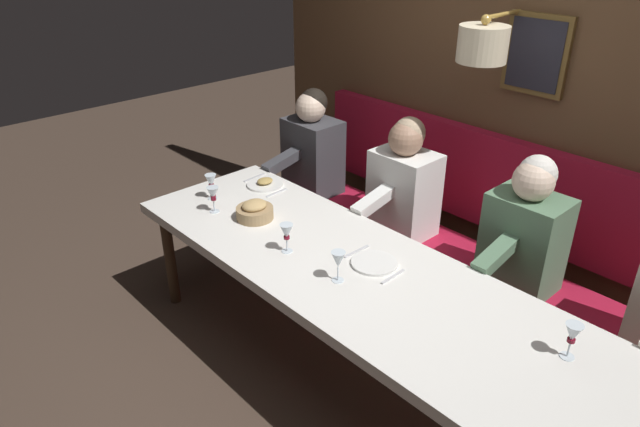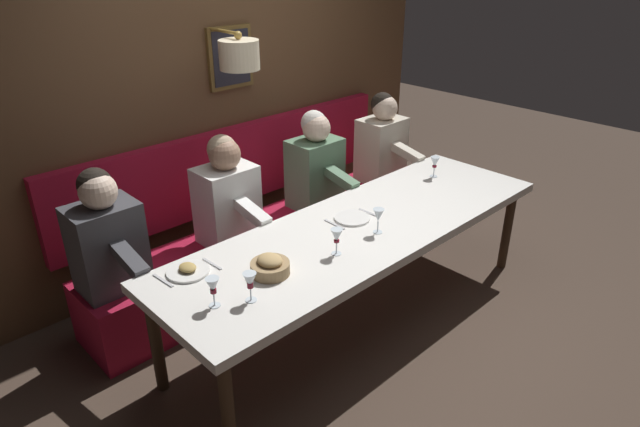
# 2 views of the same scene
# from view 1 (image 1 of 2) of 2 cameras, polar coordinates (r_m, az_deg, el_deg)

# --- Properties ---
(ground_plane) EXTENTS (12.00, 12.00, 0.00)m
(ground_plane) POSITION_cam_1_polar(r_m,az_deg,el_deg) (3.38, 3.39, -16.26)
(ground_plane) COLOR #423328
(dining_table) EXTENTS (0.90, 2.90, 0.74)m
(dining_table) POSITION_cam_1_polar(r_m,az_deg,el_deg) (2.94, 3.75, -6.67)
(dining_table) COLOR silver
(dining_table) RESTS_ON ground_plane
(banquette_bench) EXTENTS (0.52, 3.10, 0.45)m
(banquette_bench) POSITION_cam_1_polar(r_m,az_deg,el_deg) (3.79, 12.97, -7.04)
(banquette_bench) COLOR maroon
(banquette_bench) RESTS_ON ground_plane
(back_wall_panel) EXTENTS (0.59, 4.30, 2.90)m
(back_wall_panel) POSITION_cam_1_polar(r_m,az_deg,el_deg) (3.77, 19.95, 11.05)
(back_wall_panel) COLOR brown
(back_wall_panel) RESTS_ON ground_plane
(diner_near) EXTENTS (0.60, 0.40, 0.79)m
(diner_near) POSITION_cam_1_polar(r_m,az_deg,el_deg) (3.31, 19.79, -1.49)
(diner_near) COLOR #567A5B
(diner_near) RESTS_ON banquette_bench
(diner_middle) EXTENTS (0.60, 0.40, 0.79)m
(diner_middle) POSITION_cam_1_polar(r_m,az_deg,el_deg) (3.72, 8.35, 3.17)
(diner_middle) COLOR white
(diner_middle) RESTS_ON banquette_bench
(diner_far) EXTENTS (0.60, 0.40, 0.79)m
(diner_far) POSITION_cam_1_polar(r_m,az_deg,el_deg) (4.27, -0.80, 6.80)
(diner_far) COLOR #3D3D42
(diner_far) RESTS_ON banquette_bench
(place_setting_0) EXTENTS (0.24, 0.31, 0.05)m
(place_setting_0) POSITION_cam_1_polar(r_m,az_deg,el_deg) (3.81, -5.50, 2.99)
(place_setting_0) COLOR white
(place_setting_0) RESTS_ON dining_table
(place_setting_1) EXTENTS (0.24, 0.31, 0.01)m
(place_setting_1) POSITION_cam_1_polar(r_m,az_deg,el_deg) (2.97, 5.42, -4.93)
(place_setting_1) COLOR white
(place_setting_1) RESTS_ON dining_table
(wine_glass_0) EXTENTS (0.07, 0.07, 0.16)m
(wine_glass_0) POSITION_cam_1_polar(r_m,az_deg,el_deg) (3.64, -10.81, 3.11)
(wine_glass_0) COLOR silver
(wine_glass_0) RESTS_ON dining_table
(wine_glass_1) EXTENTS (0.07, 0.07, 0.16)m
(wine_glass_1) POSITION_cam_1_polar(r_m,az_deg,el_deg) (2.53, 23.87, -10.96)
(wine_glass_1) COLOR silver
(wine_glass_1) RESTS_ON dining_table
(wine_glass_2) EXTENTS (0.07, 0.07, 0.16)m
(wine_glass_2) POSITION_cam_1_polar(r_m,az_deg,el_deg) (3.47, -10.61, 1.87)
(wine_glass_2) COLOR silver
(wine_glass_2) RESTS_ON dining_table
(wine_glass_3) EXTENTS (0.07, 0.07, 0.16)m
(wine_glass_3) POSITION_cam_1_polar(r_m,az_deg,el_deg) (2.77, 1.82, -4.70)
(wine_glass_3) COLOR silver
(wine_glass_3) RESTS_ON dining_table
(wine_glass_4) EXTENTS (0.07, 0.07, 0.16)m
(wine_glass_4) POSITION_cam_1_polar(r_m,az_deg,el_deg) (3.01, -3.35, -1.91)
(wine_glass_4) COLOR silver
(wine_glass_4) RESTS_ON dining_table
(bread_bowl) EXTENTS (0.22, 0.22, 0.12)m
(bread_bowl) POSITION_cam_1_polar(r_m,az_deg,el_deg) (3.39, -6.52, 0.26)
(bread_bowl) COLOR #9E7F56
(bread_bowl) RESTS_ON dining_table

